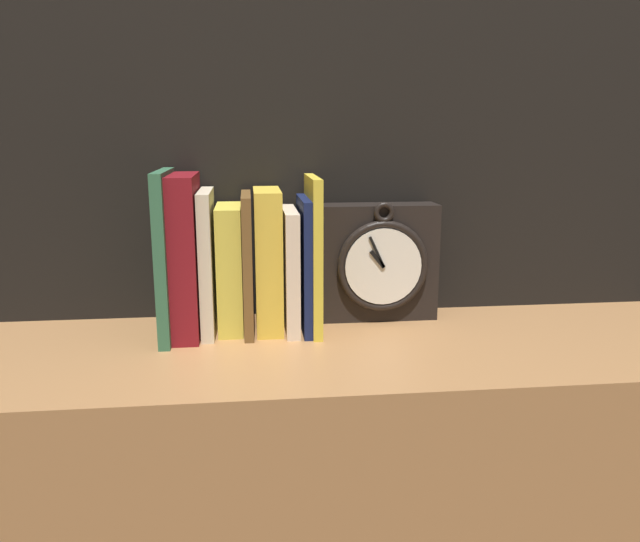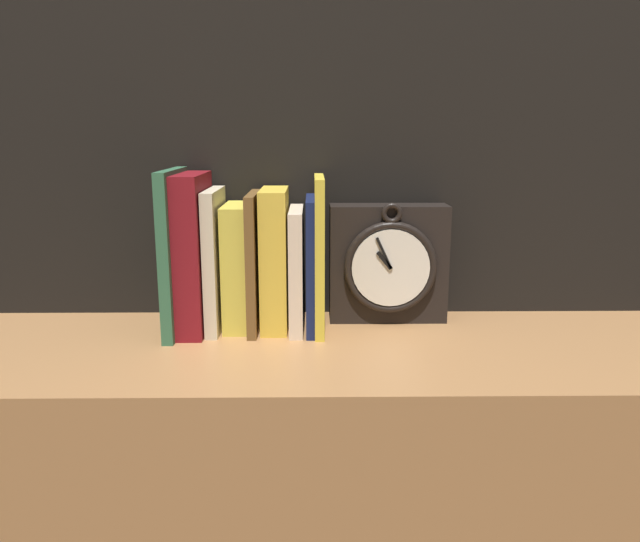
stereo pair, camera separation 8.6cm
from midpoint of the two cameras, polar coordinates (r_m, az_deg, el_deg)
The scene contains 11 objects.
wall_back at distance 1.05m, azimuth 2.39°, elevation 23.29°, with size 6.00×0.05×2.60m.
clock at distance 1.00m, azimuth 8.71°, elevation 0.67°, with size 0.19×0.07×0.19m.
book_slot0_green at distance 0.95m, azimuth -10.63°, elevation 1.75°, with size 0.02×0.16×0.24m.
book_slot1_maroon at distance 0.95m, azimuth -8.93°, elevation 1.65°, with size 0.04×0.15×0.24m.
book_slot2_cream at distance 0.95m, azimuth -7.04°, elevation 1.02°, with size 0.02×0.14×0.21m.
book_slot3_yellow at distance 0.96m, azimuth -5.04°, elevation 0.43°, with size 0.04×0.12×0.19m.
book_slot4_brown at distance 0.95m, azimuth -3.48°, elevation 0.86°, with size 0.01×0.14×0.21m.
book_slot5_yellow at distance 0.95m, azimuth -1.60°, elevation 1.10°, with size 0.04×0.13×0.21m.
book_slot6_cream at distance 0.95m, azimuth 0.41°, elevation 0.17°, with size 0.02×0.14×0.18m.
book_slot7_navy at distance 0.95m, azimuth 1.71°, elevation 0.66°, with size 0.01×0.14×0.20m.
book_slot8_yellow at distance 0.94m, azimuth 2.80°, elevation 1.57°, with size 0.01×0.14×0.23m.
Camera 2 is at (-0.01, -0.84, 1.10)m, focal length 35.00 mm.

